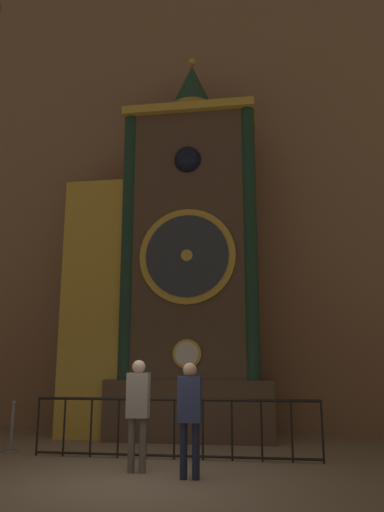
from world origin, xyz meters
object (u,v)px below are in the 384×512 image
object	(u,v)px
visitor_near	(138,404)
clock_tower	(172,271)
visitor_far	(190,408)
stanchion_post	(11,436)

from	to	relation	value
visitor_near	clock_tower	bearing A→B (deg)	90.99
visitor_near	visitor_far	size ratio (longest dim) A/B	1.03
visitor_near	visitor_far	distance (m)	0.93
visitor_near	visitor_far	xyz separation A→B (m)	(0.87, -0.33, -0.03)
visitor_near	stanchion_post	world-z (taller)	visitor_near
visitor_near	stanchion_post	xyz separation A→B (m)	(-2.81, 1.43, -0.71)
stanchion_post	visitor_far	bearing A→B (deg)	-25.54
visitor_far	stanchion_post	size ratio (longest dim) A/B	1.74
stanchion_post	clock_tower	bearing A→B (deg)	39.73
clock_tower	visitor_near	world-z (taller)	clock_tower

